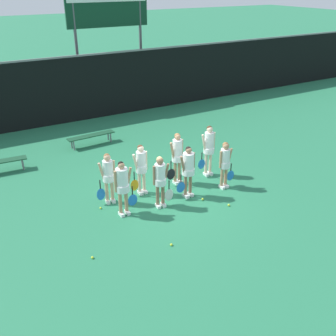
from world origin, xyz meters
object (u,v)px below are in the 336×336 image
at_px(player_2, 188,168).
at_px(player_3, 225,162).
at_px(player_0, 123,184).
at_px(player_6, 177,154).
at_px(player_5, 141,166).
at_px(tennis_ball_3, 171,245).
at_px(tennis_ball_1, 92,257).
at_px(player_1, 160,178).
at_px(tennis_ball_4, 229,205).
at_px(player_4, 108,175).
at_px(player_7, 209,146).
at_px(scoreboard, 108,21).
at_px(tennis_ball_0, 203,199).
at_px(bench_far, 91,136).
at_px(tennis_ball_2, 101,208).

relative_size(player_2, player_3, 1.06).
bearing_deg(player_0, player_6, 19.16).
bearing_deg(player_5, tennis_ball_3, -104.30).
height_order(player_6, tennis_ball_1, player_6).
relative_size(player_3, tennis_ball_1, 24.09).
height_order(player_1, tennis_ball_4, player_1).
height_order(player_4, tennis_ball_3, player_4).
bearing_deg(player_1, player_7, 29.33).
xyz_separation_m(scoreboard, player_0, (-3.87, -10.02, -3.33)).
bearing_deg(tennis_ball_0, player_2, 120.75).
bearing_deg(bench_far, player_7, -64.15).
bearing_deg(player_7, tennis_ball_3, -134.46).
relative_size(player_4, tennis_ball_3, 24.28).
height_order(player_0, tennis_ball_4, player_0).
bearing_deg(tennis_ball_1, player_0, 44.13).
xyz_separation_m(player_4, tennis_ball_1, (-1.42, -2.32, -0.92)).
bearing_deg(player_3, player_7, 83.21).
height_order(tennis_ball_2, tennis_ball_3, tennis_ball_3).
bearing_deg(tennis_ball_3, scoreboard, 74.06).
relative_size(scoreboard, bench_far, 2.75).
bearing_deg(player_2, player_3, -9.22).
xyz_separation_m(tennis_ball_0, tennis_ball_1, (-3.97, -0.98, -0.00)).
distance_m(player_6, tennis_ball_4, 2.38).
distance_m(player_1, tennis_ball_1, 3.12).
height_order(player_7, tennis_ball_4, player_7).
bearing_deg(player_1, player_3, 6.85).
height_order(player_0, player_5, player_0).
bearing_deg(player_3, tennis_ball_2, 166.90).
distance_m(bench_far, tennis_ball_1, 7.44).
bearing_deg(player_3, bench_far, 111.37).
relative_size(scoreboard, player_1, 3.35).
xyz_separation_m(tennis_ball_3, tennis_ball_4, (2.51, 0.82, 0.00)).
relative_size(player_1, player_3, 1.02).
bearing_deg(player_2, player_6, 74.78).
xyz_separation_m(bench_far, tennis_ball_1, (-2.52, -6.99, -0.34)).
xyz_separation_m(player_3, tennis_ball_2, (-4.02, 0.74, -0.91)).
distance_m(player_6, tennis_ball_3, 3.61).
bearing_deg(player_4, player_3, -7.16).
xyz_separation_m(player_1, player_3, (2.38, 0.01, -0.02)).
bearing_deg(player_5, player_2, -40.39).
distance_m(tennis_ball_0, tennis_ball_2, 3.15).
bearing_deg(tennis_ball_1, player_1, 26.61).
bearing_deg(bench_far, player_5, -93.36).
bearing_deg(player_3, player_6, 136.27).
distance_m(bench_far, player_4, 4.83).
bearing_deg(tennis_ball_0, player_5, 136.89).
xyz_separation_m(player_4, tennis_ball_3, (0.54, -2.85, -0.92)).
xyz_separation_m(scoreboard, tennis_ball_2, (-4.37, -9.41, -4.30)).
relative_size(player_6, tennis_ball_4, 26.16).
height_order(player_0, tennis_ball_1, player_0).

